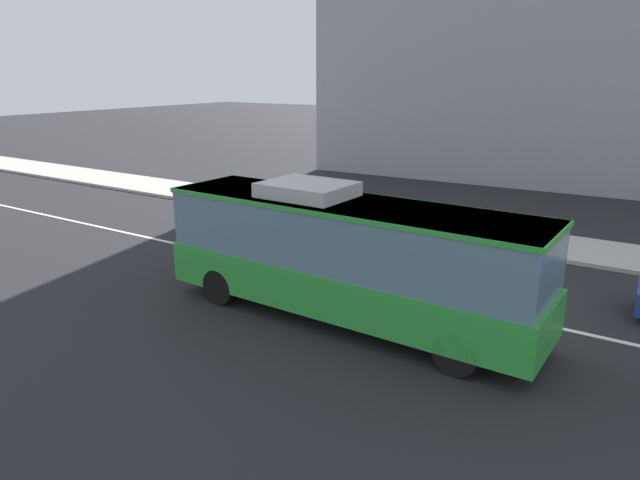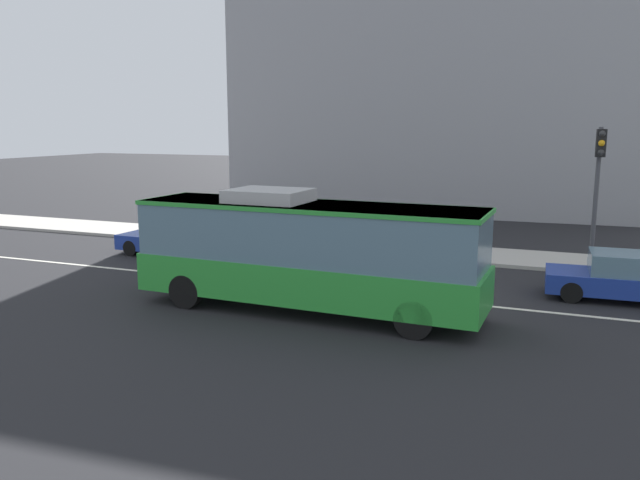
{
  "view_description": "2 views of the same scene",
  "coord_description": "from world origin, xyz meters",
  "px_view_note": "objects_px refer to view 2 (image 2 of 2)",
  "views": [
    {
      "loc": [
        4.31,
        -14.16,
        6.16
      ],
      "look_at": [
        -3.57,
        -1.84,
        1.82
      ],
      "focal_mm": 31.91,
      "sensor_mm": 36.0,
      "label": 1
    },
    {
      "loc": [
        4.24,
        -18.43,
        5.25
      ],
      "look_at": [
        -2.24,
        -1.9,
        2.01
      ],
      "focal_mm": 35.29,
      "sensor_mm": 36.0,
      "label": 2
    }
  ],
  "objects_px": {
    "transit_bus": "(307,249)",
    "sedan_blue": "(627,277)",
    "traffic_light_mid_block": "(598,174)",
    "sedan_blue_ahead": "(174,238)"
  },
  "relations": [
    {
      "from": "transit_bus",
      "to": "traffic_light_mid_block",
      "type": "relative_size",
      "value": 1.94
    },
    {
      "from": "sedan_blue_ahead",
      "to": "transit_bus",
      "type": "bearing_deg",
      "value": 148.83
    },
    {
      "from": "sedan_blue",
      "to": "transit_bus",
      "type": "bearing_deg",
      "value": 25.66
    },
    {
      "from": "sedan_blue",
      "to": "traffic_light_mid_block",
      "type": "relative_size",
      "value": 0.88
    },
    {
      "from": "sedan_blue_ahead",
      "to": "traffic_light_mid_block",
      "type": "height_order",
      "value": "traffic_light_mid_block"
    },
    {
      "from": "transit_bus",
      "to": "traffic_light_mid_block",
      "type": "bearing_deg",
      "value": 47.95
    },
    {
      "from": "sedan_blue_ahead",
      "to": "traffic_light_mid_block",
      "type": "xyz_separation_m",
      "value": [
        15.79,
        2.76,
        2.84
      ]
    },
    {
      "from": "transit_bus",
      "to": "traffic_light_mid_block",
      "type": "xyz_separation_m",
      "value": [
        7.72,
        8.04,
        1.75
      ]
    },
    {
      "from": "transit_bus",
      "to": "sedan_blue_ahead",
      "type": "distance_m",
      "value": 9.7
    },
    {
      "from": "transit_bus",
      "to": "sedan_blue",
      "type": "height_order",
      "value": "transit_bus"
    }
  ]
}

